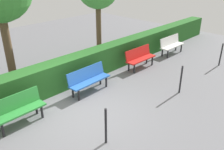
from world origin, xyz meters
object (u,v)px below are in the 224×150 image
object	(u,v)px
bench_red	(140,57)
bench_green	(18,109)
bench_blue	(88,79)
bench_white	(171,44)

from	to	relation	value
bench_red	bench_green	distance (m)	5.48
bench_blue	bench_green	world-z (taller)	bench_green
bench_white	bench_red	xyz separation A→B (m)	(2.47, -0.02, -0.00)
bench_blue	bench_white	bearing A→B (deg)	178.41
bench_green	bench_white	bearing A→B (deg)	179.25
bench_white	bench_green	world-z (taller)	same
bench_blue	bench_green	distance (m)	2.58
bench_white	bench_green	size ratio (longest dim) A/B	1.06
bench_red	bench_blue	bearing A→B (deg)	1.94
bench_red	bench_blue	size ratio (longest dim) A/B	0.94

